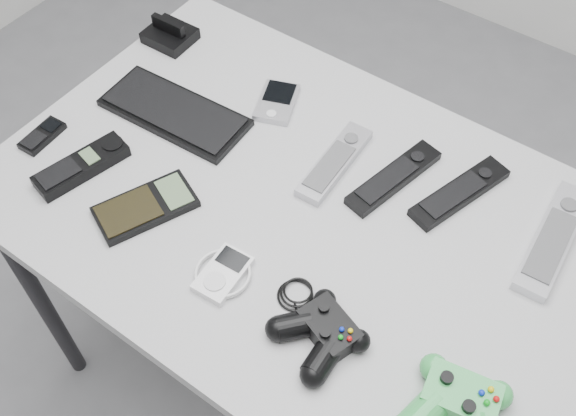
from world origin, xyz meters
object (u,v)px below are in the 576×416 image
Objects in this scene: remote_black_b at (460,192)px; mobile_phone at (42,135)px; pda at (277,102)px; remote_silver_a at (335,162)px; remote_black_a at (394,177)px; remote_silver_b at (553,238)px; pda_keyboard at (174,112)px; desk at (309,232)px; mp3_player at (223,273)px; cordless_handset at (81,165)px; calculator at (145,206)px; controller_black at (322,332)px; controller_green at (458,406)px.

remote_black_b reaches higher than mobile_phone.
remote_silver_a is at bearing -41.53° from pda.
remote_silver_b reaches higher than remote_black_a.
remote_black_b is 0.78m from mobile_phone.
remote_silver_a reaches higher than pda_keyboard.
remote_black_a reaches higher than mobile_phone.
mobile_phone reaches higher than desk.
pda_keyboard reaches higher than mobile_phone.
remote_black_b is at bearing 15.19° from remote_silver_a.
remote_black_b is 0.44m from mp3_player.
cordless_handset is at bearing -140.00° from pda.
remote_black_b is (0.54, 0.14, 0.00)m from pda_keyboard.
remote_black_b is at bearing -20.63° from pda.
remote_silver_a is at bearing -150.67° from remote_black_a.
pda is 0.57m from remote_silver_b.
pda and calculator have the same top height.
remote_black_a is 2.28× the size of mobile_phone.
remote_silver_b is (0.37, 0.18, 0.08)m from desk.
controller_black reaches higher than desk.
mp3_player is at bearing 15.68° from calculator.
controller_black is (0.39, -0.03, 0.01)m from calculator.
remote_black_a is 1.00× the size of remote_black_b.
pda is (-0.20, 0.18, 0.07)m from desk.
remote_silver_a is (-0.02, 0.11, 0.08)m from desk.
calculator is 0.78× the size of controller_black.
mp3_player is at bearing -104.82° from remote_black_b.
pda and mp3_player have the same top height.
cordless_handset reaches higher than remote_black_b.
remote_black_a is at bearing 14.10° from remote_silver_a.
mp3_player is at bearing 172.09° from controller_green.
cordless_handset is at bearing -131.92° from remote_black_b.
remote_black_b is at bearing 53.67° from mp3_player.
controller_green is at bearing -93.39° from remote_silver_b.
pda_keyboard is 2.68× the size of pda.
remote_silver_b is 0.36m from controller_green.
remote_silver_a is 0.91× the size of controller_black.
pda_keyboard is 0.33m from remote_silver_a.
controller_green is (0.39, -0.28, 0.01)m from remote_silver_a.
desk is 0.36m from pda_keyboard.
remote_silver_a is at bearing 75.94° from calculator.
desk is at bearing -107.67° from remote_black_a.
mobile_phone is (-0.70, -0.33, -0.00)m from remote_black_b.
remote_black_a is 0.84× the size of remote_silver_b.
controller_black is (0.19, 0.00, 0.01)m from mp3_player.
cordless_handset is at bearing -9.19° from mobile_phone.
remote_silver_b is 0.69m from calculator.
desk is at bearing -81.31° from remote_silver_a.
pda_keyboard is at bearing -157.46° from pda.
mp3_player is (-0.04, -0.19, 0.07)m from desk.
controller_green is at bearing 12.79° from cordless_handset.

